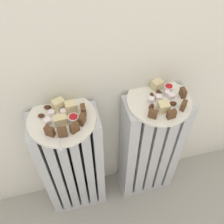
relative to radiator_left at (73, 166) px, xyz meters
name	(u,v)px	position (x,y,z in m)	size (l,w,h in m)	color
radiator_left	(73,166)	(0.00, 0.00, 0.00)	(0.28, 0.14, 0.67)	#B2B2B7
radiator_right	(149,149)	(0.38, 0.00, 0.00)	(0.28, 0.14, 0.67)	#B2B2B7
plate_left	(62,119)	(0.00, 0.00, 0.35)	(0.25, 0.25, 0.01)	silver
plate_right	(159,101)	(0.38, 0.00, 0.35)	(0.25, 0.25, 0.01)	silver
dark_cake_slice_left_0	(50,131)	(-0.05, -0.07, 0.37)	(0.03, 0.02, 0.04)	#56351E
dark_cake_slice_left_1	(62,132)	(0.00, -0.08, 0.37)	(0.03, 0.02, 0.04)	#56351E
dark_cake_slice_left_2	(74,128)	(0.04, -0.07, 0.37)	(0.03, 0.02, 0.04)	#56351E
dark_cake_slice_left_3	(82,119)	(0.07, -0.04, 0.37)	(0.03, 0.02, 0.04)	#56351E
dark_cake_slice_left_4	(83,110)	(0.08, 0.00, 0.37)	(0.03, 0.02, 0.04)	#56351E
marble_cake_slice_left_0	(60,121)	(-0.01, -0.03, 0.37)	(0.04, 0.03, 0.04)	beige
marble_cake_slice_left_1	(71,107)	(0.04, 0.03, 0.37)	(0.04, 0.03, 0.04)	beige
marble_cake_slice_left_2	(58,105)	(0.00, 0.05, 0.37)	(0.04, 0.03, 0.04)	beige
turkish_delight_left_0	(64,112)	(0.01, 0.02, 0.36)	(0.02, 0.02, 0.02)	white
turkish_delight_left_1	(48,122)	(-0.05, -0.01, 0.36)	(0.02, 0.02, 0.02)	white
turkish_delight_left_2	(52,113)	(-0.03, 0.02, 0.36)	(0.02, 0.02, 0.02)	white
medjool_date_left_0	(47,128)	(-0.05, -0.04, 0.36)	(0.02, 0.02, 0.02)	#3D1E0F
medjool_date_left_1	(48,107)	(-0.04, 0.06, 0.36)	(0.03, 0.02, 0.02)	#3D1E0F
medjool_date_left_2	(41,116)	(-0.07, 0.02, 0.36)	(0.02, 0.02, 0.01)	#3D1E0F
jam_bowl_left	(74,119)	(0.04, -0.03, 0.37)	(0.04, 0.04, 0.03)	white
dark_cake_slice_right_0	(153,114)	(0.32, -0.08, 0.37)	(0.03, 0.02, 0.03)	#56351E
dark_cake_slice_right_1	(172,114)	(0.39, -0.09, 0.37)	(0.03, 0.02, 0.03)	#56351E
dark_cake_slice_right_2	(184,105)	(0.45, -0.06, 0.37)	(0.03, 0.02, 0.03)	#56351E
dark_cake_slice_right_3	(183,93)	(0.47, 0.00, 0.37)	(0.03, 0.02, 0.03)	#56351E
marble_cake_slice_right_0	(157,85)	(0.39, 0.06, 0.37)	(0.04, 0.03, 0.04)	beige
marble_cake_slice_right_1	(163,107)	(0.37, -0.05, 0.37)	(0.04, 0.04, 0.04)	beige
turkish_delight_right_0	(159,98)	(0.37, 0.00, 0.36)	(0.02, 0.02, 0.02)	white
turkish_delight_right_1	(171,96)	(0.42, 0.00, 0.36)	(0.02, 0.02, 0.02)	white
turkish_delight_right_2	(151,100)	(0.34, 0.00, 0.36)	(0.02, 0.02, 0.02)	white
turkish_delight_right_3	(167,93)	(0.41, 0.02, 0.36)	(0.02, 0.02, 0.02)	white
medjool_date_right_0	(152,95)	(0.35, 0.02, 0.36)	(0.03, 0.02, 0.01)	#3D1E0F
medjool_date_right_1	(151,107)	(0.33, -0.03, 0.36)	(0.03, 0.02, 0.02)	#3D1E0F
medjool_date_right_2	(173,103)	(0.42, -0.04, 0.36)	(0.03, 0.02, 0.01)	#3D1E0F
medjool_date_right_3	(160,93)	(0.39, 0.03, 0.36)	(0.03, 0.02, 0.02)	#3D1E0F
jam_bowl_right	(169,88)	(0.43, 0.04, 0.36)	(0.04, 0.04, 0.02)	white
fork	(59,136)	(-0.02, -0.08, 0.35)	(0.02, 0.10, 0.00)	silver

